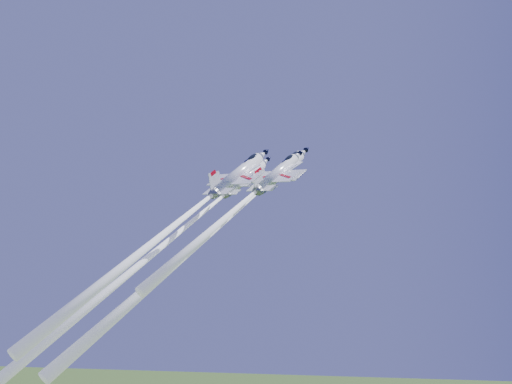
# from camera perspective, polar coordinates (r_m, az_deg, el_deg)

# --- Properties ---
(jet_lead) EXTENTS (26.97, 39.54, 42.04)m
(jet_lead) POSITION_cam_1_polar(r_m,az_deg,el_deg) (89.81, -4.31, -3.89)
(jet_lead) COLOR white
(jet_left) EXTENTS (25.46, 37.57, 40.49)m
(jet_left) POSITION_cam_1_polar(r_m,az_deg,el_deg) (88.82, -8.75, -4.85)
(jet_left) COLOR white
(jet_right) EXTENTS (18.23, 26.34, 27.13)m
(jet_right) POSITION_cam_1_polar(r_m,az_deg,el_deg) (86.89, -1.82, -1.51)
(jet_right) COLOR white
(jet_slot) EXTENTS (22.77, 33.21, 34.91)m
(jet_slot) POSITION_cam_1_polar(r_m,az_deg,el_deg) (82.65, -8.22, -3.35)
(jet_slot) COLOR white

